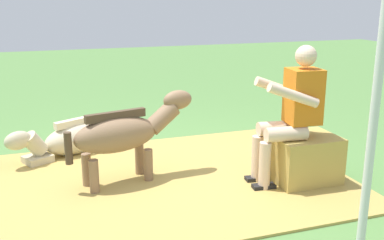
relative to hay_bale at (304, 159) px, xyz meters
name	(u,v)px	position (x,y,z in m)	size (l,w,h in m)	color
ground_plane	(170,174)	(1.19, -0.63, -0.24)	(24.00, 24.00, 0.00)	#568442
hay_patch	(174,180)	(1.20, -0.45, -0.23)	(3.39, 2.62, 0.02)	tan
hay_bale	(304,159)	(0.00, 0.00, 0.00)	(0.62, 0.50, 0.48)	tan
person_seated	(291,110)	(0.16, -0.01, 0.51)	(0.69, 0.46, 1.36)	beige
pony_standing	(125,133)	(1.66, -0.55, 0.28)	(1.33, 0.52, 0.87)	#8C6B4C
pony_lying	(72,139)	(2.09, -1.58, -0.05)	(1.31, 0.85, 0.42)	beige
soda_bottle	(318,150)	(-0.48, -0.46, -0.10)	(0.07, 0.07, 0.29)	#268C3F
tent_pole_left	(376,102)	(0.38, 1.34, 0.90)	(0.06, 0.06, 2.29)	silver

